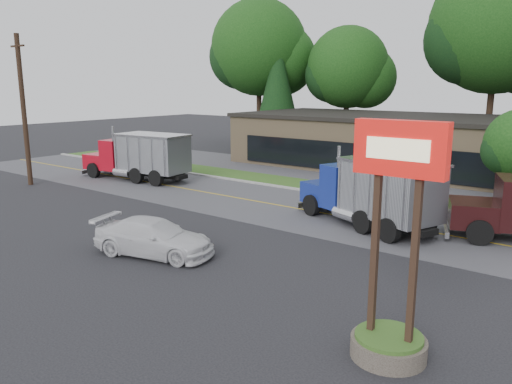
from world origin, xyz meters
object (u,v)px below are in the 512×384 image
(utility_pole, at_px, (24,110))
(dump_truck_blue, at_px, (373,191))
(rally_car, at_px, (154,237))
(bilo_sign, at_px, (392,281))
(dump_truck_red, at_px, (140,155))

(utility_pole, height_order, dump_truck_blue, utility_pole)
(utility_pole, relative_size, rally_car, 1.99)
(bilo_sign, bearing_deg, dump_truck_red, 153.69)
(utility_pole, relative_size, dump_truck_red, 1.14)
(utility_pole, height_order, dump_truck_red, utility_pole)
(dump_truck_red, relative_size, rally_car, 1.75)
(utility_pole, bearing_deg, rally_car, -13.94)
(dump_truck_blue, relative_size, rally_car, 1.59)
(bilo_sign, bearing_deg, dump_truck_blue, 116.85)
(dump_truck_blue, bearing_deg, dump_truck_red, 17.09)
(utility_pole, relative_size, dump_truck_blue, 1.25)
(utility_pole, distance_m, dump_truck_red, 8.14)
(dump_truck_red, relative_size, dump_truck_blue, 1.10)
(bilo_sign, bearing_deg, rally_car, 171.63)
(utility_pole, distance_m, bilo_sign, 29.29)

